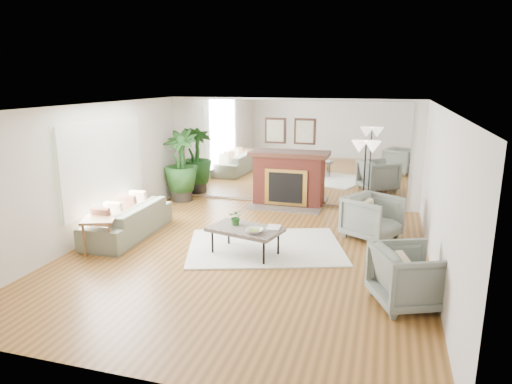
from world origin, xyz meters
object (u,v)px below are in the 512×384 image
(side_table, at_px, (99,224))
(floor_lamp, at_px, (366,154))
(potted_ficus, at_px, (181,164))
(coffee_table, at_px, (245,230))
(armchair_front, at_px, (410,277))
(fireplace, at_px, (288,178))
(armchair_back, at_px, (372,217))
(sofa, at_px, (128,220))

(side_table, distance_m, floor_lamp, 5.13)
(side_table, xyz_separation_m, potted_ficus, (-0.15, 3.58, 0.42))
(coffee_table, xyz_separation_m, side_table, (-2.44, -0.58, 0.07))
(armchair_front, relative_size, side_table, 1.28)
(fireplace, height_order, armchair_back, fireplace)
(fireplace, bearing_deg, side_table, -122.38)
(armchair_back, bearing_deg, sofa, 135.02)
(side_table, relative_size, floor_lamp, 0.39)
(sofa, relative_size, potted_ficus, 1.22)
(armchair_back, bearing_deg, potted_ficus, 102.05)
(fireplace, xyz_separation_m, side_table, (-2.45, -3.86, -0.15))
(armchair_front, bearing_deg, coffee_table, 43.51)
(coffee_table, bearing_deg, fireplace, 89.82)
(coffee_table, bearing_deg, sofa, 172.90)
(armchair_back, height_order, side_table, armchair_back)
(armchair_front, bearing_deg, potted_ficus, 28.02)
(sofa, relative_size, side_table, 3.08)
(fireplace, relative_size, armchair_front, 2.32)
(sofa, relative_size, armchair_back, 2.36)
(sofa, xyz_separation_m, floor_lamp, (4.25, 1.82, 1.19))
(armchair_back, relative_size, armchair_front, 1.02)
(sofa, bearing_deg, armchair_front, 73.31)
(armchair_front, bearing_deg, floor_lamp, -9.82)
(armchair_front, bearing_deg, fireplace, 6.97)
(coffee_table, height_order, floor_lamp, floor_lamp)
(sofa, bearing_deg, armchair_back, 103.52)
(potted_ficus, bearing_deg, fireplace, 6.13)
(side_table, bearing_deg, floor_lamp, 32.44)
(fireplace, xyz_separation_m, potted_ficus, (-2.60, -0.28, 0.27))
(armchair_back, xyz_separation_m, side_table, (-4.47, -2.06, 0.10))
(fireplace, distance_m, potted_ficus, 2.63)
(fireplace, relative_size, coffee_table, 1.53)
(floor_lamp, bearing_deg, coffee_table, -130.50)
(side_table, xyz_separation_m, floor_lamp, (4.25, 2.70, 0.98))
(side_table, bearing_deg, armchair_front, -5.83)
(sofa, distance_m, potted_ficus, 2.77)
(fireplace, bearing_deg, armchair_front, -59.27)
(armchair_back, height_order, floor_lamp, floor_lamp)
(armchair_front, xyz_separation_m, potted_ficus, (-5.20, 4.09, 0.53))
(coffee_table, relative_size, sofa, 0.63)
(armchair_front, bearing_deg, side_table, 60.41)
(coffee_table, bearing_deg, side_table, -166.65)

